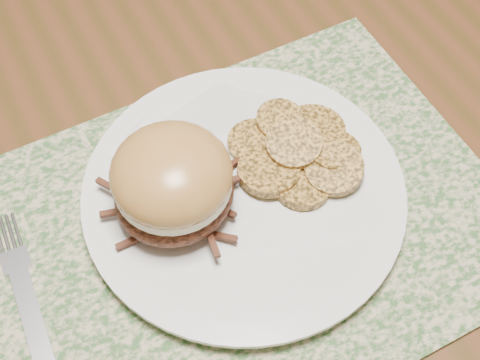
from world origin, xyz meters
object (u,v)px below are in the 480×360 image
dinner_plate (244,194)px  pork_sandwich (173,182)px  fork (30,312)px  dining_table (205,61)px

dinner_plate → pork_sandwich: bearing=169.1°
pork_sandwich → dinner_plate: bearing=-32.3°
fork → dinner_plate: bearing=8.3°
dining_table → dinner_plate: (-0.07, -0.23, 0.09)m
dinner_plate → fork: dinner_plate is taller
dining_table → pork_sandwich: bearing=-120.1°
pork_sandwich → fork: pork_sandwich is taller
dinner_plate → pork_sandwich: 0.07m
dining_table → fork: (-0.27, -0.25, 0.09)m
dining_table → dinner_plate: size_ratio=5.77×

